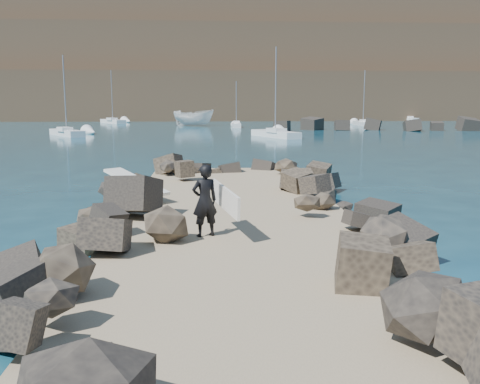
{
  "coord_description": "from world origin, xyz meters",
  "views": [
    {
      "loc": [
        -0.75,
        -13.03,
        3.51
      ],
      "look_at": [
        0.0,
        -1.0,
        1.5
      ],
      "focal_mm": 40.0,
      "sensor_mm": 36.0,
      "label": 1
    }
  ],
  "objects_px": {
    "surfer_with_board": "(208,200)",
    "sailboat_b": "(236,125)",
    "surfboard_resting": "(136,185)",
    "boat_imported": "(194,118)"
  },
  "relations": [
    {
      "from": "boat_imported",
      "to": "sailboat_b",
      "type": "relative_size",
      "value": 0.97
    },
    {
      "from": "surfer_with_board",
      "to": "sailboat_b",
      "type": "bearing_deg",
      "value": 86.29
    },
    {
      "from": "boat_imported",
      "to": "surfer_with_board",
      "type": "xyz_separation_m",
      "value": [
        2.01,
        -71.77,
        0.14
      ]
    },
    {
      "from": "surfboard_resting",
      "to": "boat_imported",
      "type": "xyz_separation_m",
      "value": [
        0.16,
        67.12,
        0.22
      ]
    },
    {
      "from": "surfer_with_board",
      "to": "sailboat_b",
      "type": "height_order",
      "value": "sailboat_b"
    },
    {
      "from": "surfboard_resting",
      "to": "sailboat_b",
      "type": "xyz_separation_m",
      "value": [
        6.45,
        61.49,
        -0.69
      ]
    },
    {
      "from": "boat_imported",
      "to": "surfer_with_board",
      "type": "height_order",
      "value": "boat_imported"
    },
    {
      "from": "sailboat_b",
      "to": "surfboard_resting",
      "type": "bearing_deg",
      "value": -95.99
    },
    {
      "from": "surfboard_resting",
      "to": "surfer_with_board",
      "type": "xyz_separation_m",
      "value": [
        2.17,
        -4.65,
        0.36
      ]
    },
    {
      "from": "surfboard_resting",
      "to": "surfer_with_board",
      "type": "height_order",
      "value": "surfer_with_board"
    }
  ]
}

